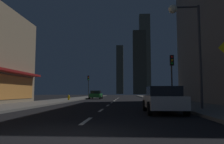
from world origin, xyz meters
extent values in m
cube|color=black|center=(0.00, 32.00, -0.05)|extent=(78.00, 136.00, 0.10)
cube|color=#605E59|center=(7.00, 32.00, 0.07)|extent=(4.00, 76.00, 0.15)
cube|color=#605E59|center=(-7.00, 32.00, 0.07)|extent=(4.00, 76.00, 0.15)
cube|color=silver|center=(0.00, 3.20, 0.01)|extent=(0.16, 2.20, 0.01)
cube|color=silver|center=(0.00, 8.40, 0.01)|extent=(0.16, 2.20, 0.01)
cube|color=silver|center=(0.00, 13.60, 0.01)|extent=(0.16, 2.20, 0.01)
cube|color=silver|center=(0.00, 18.80, 0.01)|extent=(0.16, 2.20, 0.01)
cube|color=silver|center=(0.00, 24.00, 0.01)|extent=(0.16, 2.20, 0.01)
cube|color=silver|center=(0.00, 29.20, 0.01)|extent=(0.16, 2.20, 0.01)
cube|color=silver|center=(0.00, 34.40, 0.01)|extent=(0.16, 2.20, 0.01)
cube|color=silver|center=(0.00, 39.60, 0.01)|extent=(0.16, 2.20, 0.01)
cube|color=#524E3D|center=(-2.81, 159.43, 18.21)|extent=(5.20, 7.25, 36.42)
cube|color=#3F3C2F|center=(9.81, 124.20, 18.92)|extent=(7.73, 5.82, 37.84)
cube|color=brown|center=(15.88, 156.50, 29.53)|extent=(7.82, 7.88, 59.06)
cube|color=silver|center=(3.60, 6.77, 0.61)|extent=(1.80, 4.20, 0.65)
cube|color=black|center=(3.60, 6.57, 1.17)|extent=(1.64, 2.00, 0.55)
cylinder|color=black|center=(2.72, 8.17, 0.34)|extent=(0.22, 0.68, 0.68)
cylinder|color=black|center=(4.48, 8.17, 0.34)|extent=(0.22, 0.68, 0.68)
cylinder|color=black|center=(2.72, 5.37, 0.34)|extent=(0.22, 0.68, 0.68)
cylinder|color=black|center=(4.48, 5.37, 0.34)|extent=(0.22, 0.68, 0.68)
sphere|color=white|center=(3.05, 8.82, 0.67)|extent=(0.18, 0.18, 0.18)
sphere|color=white|center=(4.15, 8.82, 0.67)|extent=(0.18, 0.18, 0.18)
cube|color=#1E722D|center=(-3.60, 32.58, 0.61)|extent=(1.80, 4.20, 0.65)
cube|color=black|center=(-3.60, 32.38, 1.17)|extent=(1.64, 2.00, 0.55)
cylinder|color=black|center=(-4.48, 33.98, 0.34)|extent=(0.22, 0.68, 0.68)
cylinder|color=black|center=(-2.72, 33.98, 0.34)|extent=(0.22, 0.68, 0.68)
cylinder|color=black|center=(-4.48, 31.18, 0.34)|extent=(0.22, 0.68, 0.68)
cylinder|color=black|center=(-2.72, 31.18, 0.34)|extent=(0.22, 0.68, 0.68)
sphere|color=white|center=(-4.15, 34.63, 0.67)|extent=(0.18, 0.18, 0.18)
sphere|color=white|center=(-3.05, 34.63, 0.67)|extent=(0.18, 0.18, 0.18)
cylinder|color=gold|center=(-5.90, 22.94, 0.43)|extent=(0.22, 0.22, 0.55)
sphere|color=gold|center=(-5.90, 22.94, 0.70)|extent=(0.21, 0.21, 0.21)
cylinder|color=gold|center=(-5.90, 22.94, 0.18)|extent=(0.30, 0.30, 0.06)
cylinder|color=gold|center=(-6.06, 22.94, 0.45)|extent=(0.10, 0.10, 0.10)
cylinder|color=gold|center=(-5.74, 22.94, 0.45)|extent=(0.10, 0.10, 0.10)
cylinder|color=#2D2D2D|center=(5.50, 13.46, 2.25)|extent=(0.12, 0.12, 4.20)
cube|color=black|center=(5.50, 13.26, 3.85)|extent=(0.32, 0.24, 0.90)
sphere|color=red|center=(5.50, 13.13, 4.13)|extent=(0.18, 0.18, 0.18)
sphere|color=#F2B20C|center=(5.50, 13.13, 3.85)|extent=(0.18, 0.18, 0.18)
sphere|color=#19D833|center=(5.50, 13.13, 3.57)|extent=(0.18, 0.18, 0.18)
cylinder|color=#2D2D2D|center=(-5.50, 35.77, 2.25)|extent=(0.12, 0.12, 4.20)
cube|color=black|center=(-5.50, 35.57, 3.85)|extent=(0.32, 0.24, 0.90)
sphere|color=red|center=(-5.50, 35.44, 4.13)|extent=(0.18, 0.18, 0.18)
sphere|color=#F2B20C|center=(-5.50, 35.44, 3.85)|extent=(0.18, 0.18, 0.18)
sphere|color=#19D833|center=(-5.50, 35.44, 3.57)|extent=(0.18, 0.18, 0.18)
cylinder|color=#38383D|center=(6.20, 8.29, 3.40)|extent=(0.16, 0.16, 6.50)
cylinder|color=#38383D|center=(5.40, 8.29, 6.55)|extent=(1.60, 0.12, 0.12)
sphere|color=#FCF7CC|center=(4.60, 8.29, 6.45)|extent=(0.56, 0.56, 0.56)
camera|label=1|loc=(1.57, -5.51, 1.12)|focal=35.15mm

